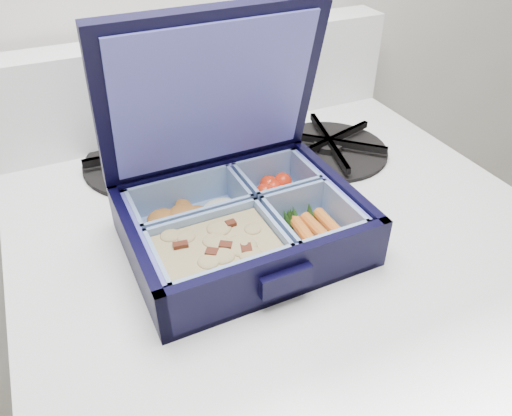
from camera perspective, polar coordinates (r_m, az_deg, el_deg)
name	(u,v)px	position (r m, az deg, el deg)	size (l,w,h in m)	color
bento_box	(242,224)	(0.56, -1.58, -1.84)	(0.25, 0.20, 0.06)	black
burner_grate	(328,144)	(0.75, 8.28, 7.22)	(0.18, 0.18, 0.03)	black
burner_grate_rear	(149,157)	(0.73, -12.10, 5.76)	(0.19, 0.19, 0.02)	black
fork	(229,177)	(0.69, -3.05, 3.55)	(0.02, 0.19, 0.01)	silver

